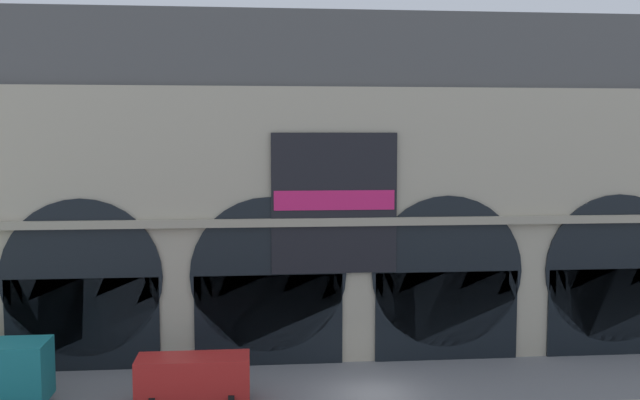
{
  "coord_description": "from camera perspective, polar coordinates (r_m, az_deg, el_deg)",
  "views": [
    {
      "loc": [
        -5.78,
        -33.36,
        12.31
      ],
      "look_at": [
        -2.12,
        5.0,
        8.95
      ],
      "focal_mm": 40.52,
      "sensor_mm": 36.0,
      "label": 1
    }
  ],
  "objects": [
    {
      "name": "ground_plane",
      "position": [
        36.02,
        4.27,
        -15.01
      ],
      "size": [
        200.0,
        200.0,
        0.0
      ],
      "primitive_type": "plane",
      "color": "slate"
    },
    {
      "name": "van_midwest",
      "position": [
        34.88,
        -9.98,
        -13.58
      ],
      "size": [
        5.2,
        2.48,
        2.2
      ],
      "color": "red",
      "rests_on": "ground"
    },
    {
      "name": "station_building",
      "position": [
        41.4,
        2.65,
        0.77
      ],
      "size": [
        50.92,
        5.43,
        19.14
      ],
      "color": "#B2A891",
      "rests_on": "ground"
    }
  ]
}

